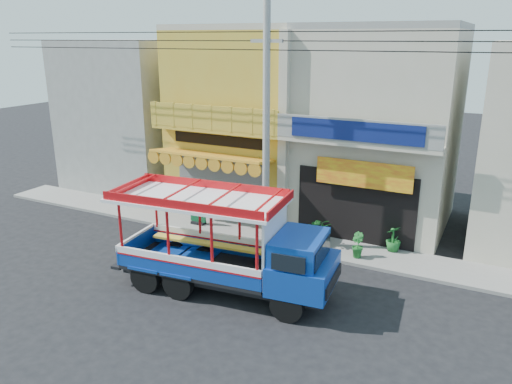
# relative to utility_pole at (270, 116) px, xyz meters

# --- Properties ---
(ground) EXTENTS (90.00, 90.00, 0.00)m
(ground) POSITION_rel_utility_pole_xyz_m (0.85, -3.30, -5.03)
(ground) COLOR black
(ground) RESTS_ON ground
(sidewalk) EXTENTS (30.00, 2.00, 0.12)m
(sidewalk) POSITION_rel_utility_pole_xyz_m (0.85, 0.70, -4.97)
(sidewalk) COLOR slate
(sidewalk) RESTS_ON ground
(shophouse_left) EXTENTS (6.00, 7.50, 8.24)m
(shophouse_left) POSITION_rel_utility_pole_xyz_m (-3.15, 4.66, -0.92)
(shophouse_left) COLOR gold
(shophouse_left) RESTS_ON ground
(shophouse_right) EXTENTS (6.00, 6.75, 8.24)m
(shophouse_right) POSITION_rel_utility_pole_xyz_m (2.85, 4.66, -0.93)
(shophouse_right) COLOR #B4AE94
(shophouse_right) RESTS_ON ground
(party_pilaster) EXTENTS (0.35, 0.30, 8.00)m
(party_pilaster) POSITION_rel_utility_pole_xyz_m (-0.15, 1.55, -1.03)
(party_pilaster) COLOR #B4AE94
(party_pilaster) RESTS_ON ground
(filler_building_left) EXTENTS (6.00, 6.00, 7.60)m
(filler_building_left) POSITION_rel_utility_pole_xyz_m (-10.15, 4.70, -1.23)
(filler_building_left) COLOR gray
(filler_building_left) RESTS_ON ground
(utility_pole) EXTENTS (28.00, 0.26, 9.00)m
(utility_pole) POSITION_rel_utility_pole_xyz_m (0.00, 0.00, 0.00)
(utility_pole) COLOR gray
(utility_pole) RESTS_ON ground
(songthaew_truck) EXTENTS (7.18, 2.92, 3.27)m
(songthaew_truck) POSITION_rel_utility_pole_xyz_m (0.82, -3.88, -3.46)
(songthaew_truck) COLOR black
(songthaew_truck) RESTS_ON ground
(green_sign) EXTENTS (0.70, 0.35, 1.08)m
(green_sign) POSITION_rel_utility_pole_xyz_m (-3.57, 0.49, -4.46)
(green_sign) COLOR black
(green_sign) RESTS_ON sidewalk
(potted_plant_a) EXTENTS (1.22, 1.13, 1.12)m
(potted_plant_a) POSITION_rel_utility_pole_xyz_m (1.72, 0.73, -4.35)
(potted_plant_a) COLOR #1B5F23
(potted_plant_a) RESTS_ON sidewalk
(potted_plant_b) EXTENTS (0.63, 0.65, 0.91)m
(potted_plant_b) POSITION_rel_utility_pole_xyz_m (3.38, 0.27, -4.46)
(potted_plant_b) COLOR #1B5F23
(potted_plant_b) RESTS_ON sidewalk
(potted_plant_c) EXTENTS (0.76, 0.76, 0.96)m
(potted_plant_c) POSITION_rel_utility_pole_xyz_m (4.43, 1.40, -4.43)
(potted_plant_c) COLOR #1B5F23
(potted_plant_c) RESTS_ON sidewalk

